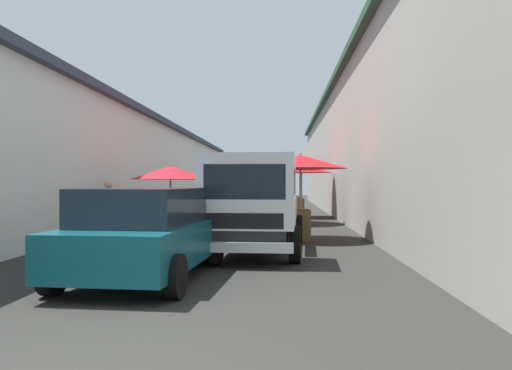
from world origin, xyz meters
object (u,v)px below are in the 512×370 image
object	(u,v)px
fruit_stall_near_left	(300,174)
delivery_truck	(253,207)
fruit_stall_far_left	(170,180)
vendor_by_crates	(108,205)
plastic_stool	(254,216)
hatchback_car	(145,233)
fruit_stall_near_right	(287,174)
fruit_stall_far_right	(301,174)

from	to	relation	value
fruit_stall_near_left	delivery_truck	bearing A→B (deg)	161.52
fruit_stall_far_left	vendor_by_crates	distance (m)	2.30
plastic_stool	vendor_by_crates	bearing A→B (deg)	140.13
fruit_stall_near_left	hatchback_car	bearing A→B (deg)	154.58
fruit_stall_near_right	hatchback_car	distance (m)	11.19
delivery_truck	fruit_stall_near_left	bearing A→B (deg)	-18.48
fruit_stall_near_left	delivery_truck	size ratio (longest dim) A/B	0.51
fruit_stall_near_right	hatchback_car	xyz separation A→B (m)	(-10.88, 2.37, -1.13)
fruit_stall_near_right	delivery_truck	world-z (taller)	fruit_stall_near_right
fruit_stall_far_left	vendor_by_crates	world-z (taller)	fruit_stall_far_left
fruit_stall_far_left	delivery_truck	world-z (taller)	fruit_stall_far_left
fruit_stall_far_left	fruit_stall_near_right	world-z (taller)	fruit_stall_near_right
delivery_truck	plastic_stool	bearing A→B (deg)	2.93
fruit_stall_far_right	fruit_stall_far_left	bearing A→B (deg)	148.38
hatchback_car	fruit_stall_far_right	bearing A→B (deg)	-11.99
fruit_stall_far_right	vendor_by_crates	xyz separation A→B (m)	(-8.69, 5.63, -1.01)
fruit_stall_far_right	hatchback_car	world-z (taller)	fruit_stall_far_right
fruit_stall_near_left	delivery_truck	distance (m)	3.48
delivery_truck	vendor_by_crates	world-z (taller)	delivery_truck
fruit_stall_far_right	fruit_stall_near_left	bearing A→B (deg)	177.51
plastic_stool	hatchback_car	bearing A→B (deg)	173.32
vendor_by_crates	plastic_stool	world-z (taller)	vendor_by_crates
vendor_by_crates	fruit_stall_far_right	bearing A→B (deg)	-32.95
fruit_stall_near_left	plastic_stool	size ratio (longest dim) A/B	5.86
fruit_stall_far_right	vendor_by_crates	world-z (taller)	fruit_stall_far_right
fruit_stall_far_left	hatchback_car	size ratio (longest dim) A/B	0.62
fruit_stall_far_right	plastic_stool	world-z (taller)	fruit_stall_far_right
fruit_stall_near_right	fruit_stall_far_left	bearing A→B (deg)	134.34
fruit_stall_near_left	fruit_stall_far_left	distance (m)	4.29
hatchback_car	delivery_truck	world-z (taller)	delivery_truck
hatchback_car	fruit_stall_near_right	bearing A→B (deg)	-12.28
fruit_stall_far_left	fruit_stall_far_right	xyz separation A→B (m)	(6.97, -4.29, 0.29)
delivery_truck	plastic_stool	distance (m)	7.81
fruit_stall_near_right	plastic_stool	xyz separation A→B (m)	(-0.73, 1.18, -1.54)
fruit_stall_far_right	delivery_truck	world-z (taller)	fruit_stall_far_right
hatchback_car	fruit_stall_far_left	bearing A→B (deg)	9.69
fruit_stall_far_right	delivery_truck	size ratio (longest dim) A/B	0.54
hatchback_car	vendor_by_crates	size ratio (longest dim) A/B	2.52
fruit_stall_far_left	hatchback_car	bearing A→B (deg)	-170.31
fruit_stall_far_right	fruit_stall_near_right	size ratio (longest dim) A/B	0.96
fruit_stall_near_left	hatchback_car	world-z (taller)	fruit_stall_near_left
fruit_stall_far_left	fruit_stall_far_right	distance (m)	8.19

